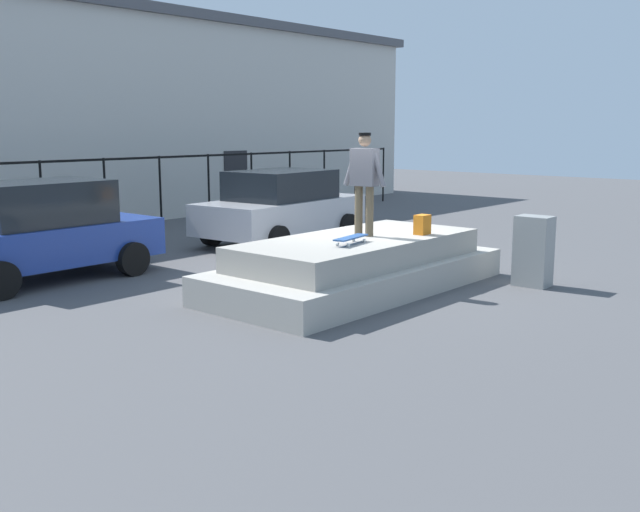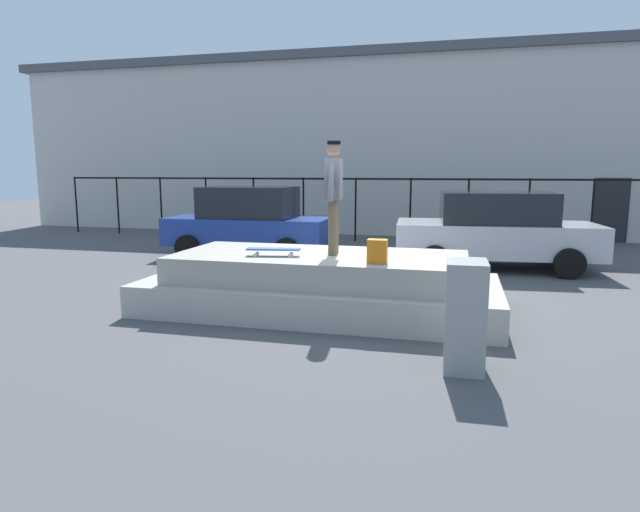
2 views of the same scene
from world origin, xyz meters
name	(u,v)px [view 2 (image 2 of 2)]	position (x,y,z in m)	size (l,w,h in m)	color
ground_plane	(366,305)	(0.00, 0.00, 0.00)	(60.00, 60.00, 0.00)	#4C4C4F
concrete_ledge	(320,285)	(-0.68, -0.44, 0.41)	(5.60, 2.53, 0.91)	#ADA89E
skateboarder	(334,189)	(-0.46, -0.41, 1.94)	(0.28, 0.85, 1.77)	brown
skateboard	(273,250)	(-1.33, -0.81, 1.01)	(0.86, 0.34, 0.12)	#264C8C
backpack	(377,251)	(0.34, -1.09, 1.08)	(0.28, 0.20, 0.35)	orange
car_blue_sedan_near	(249,222)	(-3.81, 4.42, 0.91)	(4.19, 2.16, 1.81)	navy
car_silver_sedan_mid	(495,230)	(2.27, 4.18, 0.89)	(4.55, 2.49, 1.74)	#B7B7BC
utility_box	(465,316)	(1.56, -2.62, 0.62)	(0.44, 0.60, 1.24)	gray
fence_row	(411,200)	(0.00, 8.17, 1.34)	(24.06, 0.06, 2.01)	black
warehouse_building	(423,146)	(0.00, 13.26, 3.16)	(30.79, 7.17, 6.30)	beige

